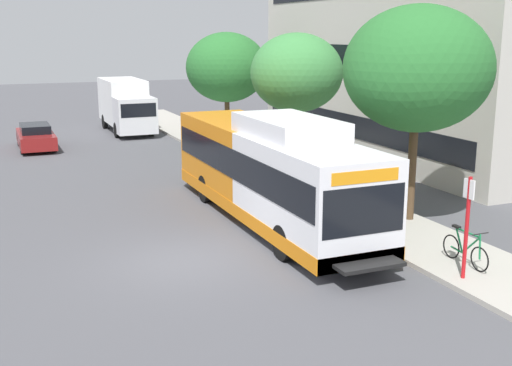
{
  "coord_description": "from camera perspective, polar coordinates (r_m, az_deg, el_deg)",
  "views": [
    {
      "loc": [
        -4.63,
        -16.14,
        6.14
      ],
      "look_at": [
        2.87,
        1.64,
        1.6
      ],
      "focal_mm": 44.98,
      "sensor_mm": 36.0,
      "label": 1
    }
  ],
  "objects": [
    {
      "name": "ground_plane",
      "position": [
        25.33,
        -11.66,
        -1.07
      ],
      "size": [
        120.0,
        120.0,
        0.0
      ],
      "primitive_type": "plane",
      "color": "#4C4C51"
    },
    {
      "name": "street_tree_far_block",
      "position": [
        36.22,
        -2.63,
        10.23
      ],
      "size": [
        4.53,
        4.53,
        6.04
      ],
      "color": "#4C3823",
      "rests_on": "sidewalk_curb"
    },
    {
      "name": "street_tree_mid_block",
      "position": [
        27.62,
        3.63,
        9.74
      ],
      "size": [
        3.93,
        3.93,
        6.01
      ],
      "color": "#4C3823",
      "rests_on": "sidewalk_curb"
    },
    {
      "name": "bus_stop_sign_pole",
      "position": [
        16.58,
        18.27,
        -3.15
      ],
      "size": [
        0.1,
        0.36,
        2.6
      ],
      "color": "red",
      "rests_on": "sidewalk_curb"
    },
    {
      "name": "street_tree_near_stop",
      "position": [
        21.0,
        14.17,
        9.8
      ],
      "size": [
        4.68,
        4.68,
        6.88
      ],
      "color": "#4C3823",
      "rests_on": "sidewalk_curb"
    },
    {
      "name": "bicycle_parked",
      "position": [
        17.86,
        18.12,
        -5.64
      ],
      "size": [
        0.52,
        1.76,
        1.02
      ],
      "color": "black",
      "rests_on": "sidewalk_curb"
    },
    {
      "name": "parked_car_far_lane",
      "position": [
        36.64,
        -19.0,
        3.92
      ],
      "size": [
        1.8,
        4.5,
        1.33
      ],
      "color": "maroon",
      "rests_on": "ground"
    },
    {
      "name": "sidewalk_curb",
      "position": [
        25.73,
        4.7,
        -0.45
      ],
      "size": [
        3.0,
        56.0,
        0.14
      ],
      "primitive_type": "cube",
      "color": "#A8A399",
      "rests_on": "ground"
    },
    {
      "name": "transit_bus",
      "position": [
        20.96,
        1.23,
        1.02
      ],
      "size": [
        2.58,
        12.25,
        3.65
      ],
      "color": "white",
      "rests_on": "ground"
    },
    {
      "name": "box_truck_background",
      "position": [
        41.49,
        -11.52,
        6.88
      ],
      "size": [
        2.32,
        7.01,
        3.25
      ],
      "color": "silver",
      "rests_on": "ground"
    }
  ]
}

